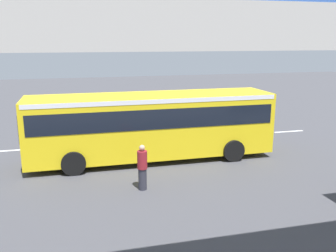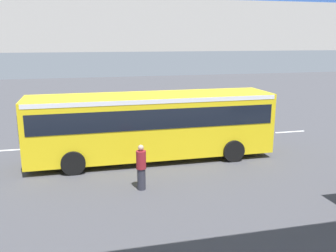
% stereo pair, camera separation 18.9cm
% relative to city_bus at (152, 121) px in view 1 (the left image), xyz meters
% --- Properties ---
extents(ground, '(80.00, 80.00, 0.00)m').
position_rel_city_bus_xyz_m(ground, '(-1.48, -0.39, -1.88)').
color(ground, '#424247').
extents(city_bus, '(11.54, 2.85, 3.15)m').
position_rel_city_bus_xyz_m(city_bus, '(0.00, 0.00, 0.00)').
color(city_bus, yellow).
rests_on(city_bus, ground).
extents(pedestrian, '(0.38, 0.38, 1.79)m').
position_rel_city_bus_xyz_m(pedestrian, '(1.11, 3.53, -1.00)').
color(pedestrian, '#2D2D38').
rests_on(pedestrian, ground).
extents(traffic_sign, '(0.08, 0.60, 2.80)m').
position_rel_city_bus_xyz_m(traffic_sign, '(-4.67, -3.56, 0.01)').
color(traffic_sign, slate).
rests_on(traffic_sign, ground).
extents(lane_dash_leftmost, '(2.00, 0.20, 0.01)m').
position_rel_city_bus_xyz_m(lane_dash_leftmost, '(-9.48, -3.17, -1.88)').
color(lane_dash_leftmost, silver).
rests_on(lane_dash_leftmost, ground).
extents(lane_dash_left, '(2.00, 0.20, 0.01)m').
position_rel_city_bus_xyz_m(lane_dash_left, '(-5.48, -3.17, -1.88)').
color(lane_dash_left, silver).
rests_on(lane_dash_left, ground).
extents(lane_dash_centre, '(2.00, 0.20, 0.01)m').
position_rel_city_bus_xyz_m(lane_dash_centre, '(-1.48, -3.17, -1.88)').
color(lane_dash_centre, silver).
rests_on(lane_dash_centre, ground).
extents(lane_dash_right, '(2.00, 0.20, 0.01)m').
position_rel_city_bus_xyz_m(lane_dash_right, '(2.52, -3.17, -1.88)').
color(lane_dash_right, silver).
rests_on(lane_dash_right, ground).
extents(lane_dash_rightmost, '(2.00, 0.20, 0.01)m').
position_rel_city_bus_xyz_m(lane_dash_rightmost, '(6.52, -3.17, -1.88)').
color(lane_dash_rightmost, silver).
rests_on(lane_dash_rightmost, ground).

